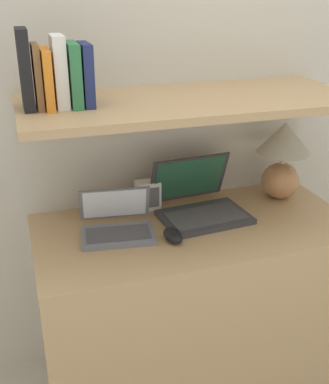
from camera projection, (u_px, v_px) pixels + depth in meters
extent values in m
cube|color=beige|center=(167.00, 92.00, 1.95)|extent=(6.00, 0.05, 2.40)
cube|color=tan|center=(193.00, 309.00, 1.96)|extent=(1.20, 0.58, 0.76)
cube|color=beige|center=(169.00, 227.00, 2.15)|extent=(1.20, 0.04, 1.21)
cube|color=tan|center=(192.00, 101.00, 1.69)|extent=(1.20, 0.52, 0.03)
ellipsoid|color=#B27A4C|center=(280.00, 181.00, 2.03)|extent=(0.16, 0.16, 0.15)
cylinder|color=tan|center=(283.00, 158.00, 1.98)|extent=(0.02, 0.02, 0.05)
cone|color=#B2AD99|center=(285.00, 137.00, 1.95)|extent=(0.22, 0.22, 0.13)
cube|color=#333338|center=(205.00, 217.00, 1.86)|extent=(0.35, 0.25, 0.02)
cube|color=#47474C|center=(206.00, 215.00, 1.85)|extent=(0.30, 0.18, 0.00)
cube|color=#333338|center=(189.00, 178.00, 1.94)|extent=(0.33, 0.10, 0.20)
cube|color=#235138|center=(189.00, 178.00, 1.94)|extent=(0.30, 0.09, 0.17)
cube|color=slate|center=(118.00, 235.00, 1.72)|extent=(0.28, 0.19, 0.02)
cube|color=#47474C|center=(118.00, 233.00, 1.71)|extent=(0.24, 0.14, 0.00)
cube|color=slate|center=(115.00, 203.00, 1.79)|extent=(0.26, 0.09, 0.14)
cube|color=white|center=(115.00, 204.00, 1.78)|extent=(0.24, 0.08, 0.12)
ellipsoid|color=black|center=(173.00, 235.00, 1.70)|extent=(0.07, 0.11, 0.04)
cube|color=white|center=(148.00, 195.00, 1.93)|extent=(0.10, 0.06, 0.12)
cube|color=#59595B|center=(150.00, 198.00, 1.90)|extent=(0.08, 0.00, 0.08)
cube|color=black|center=(25.00, 70.00, 1.48)|extent=(0.03, 0.13, 0.25)
cube|color=brown|center=(37.00, 77.00, 1.50)|extent=(0.02, 0.12, 0.20)
cube|color=orange|center=(47.00, 79.00, 1.51)|extent=(0.03, 0.17, 0.18)
cube|color=silver|center=(59.00, 72.00, 1.51)|extent=(0.04, 0.13, 0.22)
cube|color=#2D7042|center=(73.00, 75.00, 1.53)|extent=(0.03, 0.15, 0.20)
cube|color=navy|center=(86.00, 75.00, 1.54)|extent=(0.03, 0.14, 0.20)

